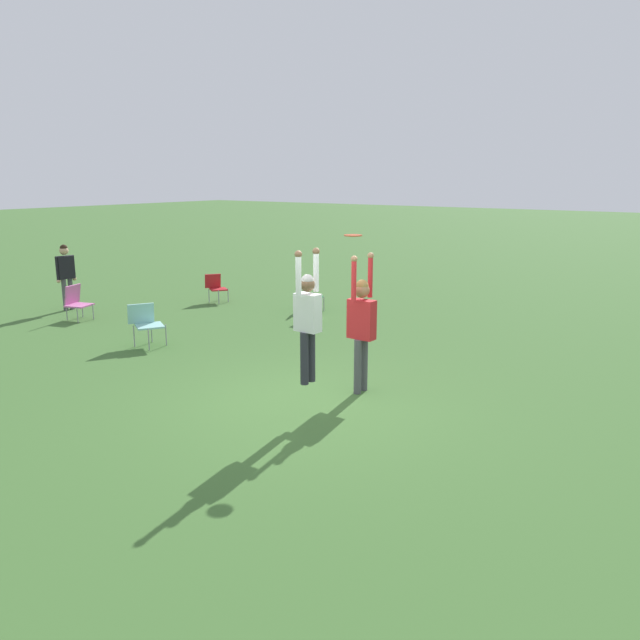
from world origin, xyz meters
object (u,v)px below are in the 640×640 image
object	(u,v)px
camping_chair_4	(146,321)
cooler_box	(310,314)
person_jumping	(308,314)
camping_chair_0	(76,301)
frisbee	(353,235)
person_spectator_near	(66,271)
camping_chair_3	(216,286)
person_defending	(362,319)
camping_chair_2	(310,295)

from	to	relation	value
camping_chair_4	cooler_box	distance (m)	4.05
person_jumping	camping_chair_4	distance (m)	5.36
camping_chair_0	cooler_box	xyz separation A→B (m)	(3.12, -4.84, -0.28)
frisbee	person_spectator_near	distance (m)	10.05
frisbee	person_spectator_near	bearing A→B (deg)	81.06
camping_chair_0	camping_chair_3	world-z (taller)	camping_chair_0
camping_chair_3	camping_chair_4	bearing A→B (deg)	61.94
person_spectator_near	cooler_box	world-z (taller)	person_spectator_near
person_defending	camping_chair_4	bearing A→B (deg)	-176.66
frisbee	person_spectator_near	world-z (taller)	frisbee
person_jumping	person_spectator_near	xyz separation A→B (m)	(2.46, 9.64, -0.51)
camping_chair_2	camping_chair_0	bearing A→B (deg)	-71.98
camping_chair_2	cooler_box	distance (m)	1.23
camping_chair_3	camping_chair_2	bearing A→B (deg)	136.14
camping_chair_2	frisbee	bearing A→B (deg)	14.71
frisbee	camping_chair_2	distance (m)	7.13
frisbee	camping_chair_3	bearing A→B (deg)	58.25
cooler_box	person_jumping	bearing A→B (deg)	-144.36
person_defending	frisbee	distance (m)	1.47
camping_chair_4	person_spectator_near	xyz separation A→B (m)	(1.17, 4.53, 0.52)
frisbee	camping_chair_0	xyz separation A→B (m)	(1.00, 8.62, -2.13)
person_jumping	camping_chair_0	world-z (taller)	person_jumping
person_defending	camping_chair_4	xyz separation A→B (m)	(-0.11, 5.15, -0.70)
camping_chair_0	camping_chair_4	distance (m)	3.40
frisbee	cooler_box	size ratio (longest dim) A/B	0.52
person_jumping	camping_chair_0	size ratio (longest dim) A/B	2.28
camping_chair_3	person_spectator_near	distance (m)	3.93
camping_chair_0	camping_chair_4	world-z (taller)	camping_chair_4
person_spectator_near	camping_chair_0	bearing A→B (deg)	-104.45
person_defending	camping_chair_2	world-z (taller)	person_defending
frisbee	camping_chair_0	bearing A→B (deg)	83.41
camping_chair_2	person_spectator_near	distance (m)	6.41
camping_chair_0	camping_chair_4	xyz separation A→B (m)	(-0.63, -3.35, 0.05)
person_jumping	person_defending	xyz separation A→B (m)	(1.39, -0.05, -0.33)
camping_chair_4	frisbee	bearing A→B (deg)	116.59
frisbee	camping_chair_0	distance (m)	8.94
cooler_box	camping_chair_4	bearing A→B (deg)	158.26
person_jumping	camping_chair_0	xyz separation A→B (m)	(1.91, 8.45, -1.08)
camping_chair_2	cooler_box	size ratio (longest dim) A/B	1.45
person_defending	camping_chair_0	xyz separation A→B (m)	(0.51, 8.50, -0.75)
person_jumping	person_spectator_near	size ratio (longest dim) A/B	1.12
person_spectator_near	person_jumping	bearing A→B (deg)	-93.98
frisbee	camping_chair_2	xyz separation A→B (m)	(5.09, 4.50, -2.17)
person_defending	cooler_box	bearing A→B (deg)	137.25
person_jumping	person_spectator_near	bearing A→B (deg)	-12.21
person_defending	cooler_box	distance (m)	5.26
cooler_box	person_defending	bearing A→B (deg)	-134.83
person_jumping	camping_chair_3	size ratio (longest dim) A/B	2.47
camping_chair_3	camping_chair_4	size ratio (longest dim) A/B	0.89
person_spectator_near	camping_chair_3	bearing A→B (deg)	-28.90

